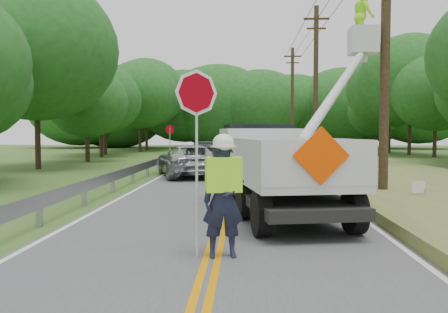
{
  "coord_description": "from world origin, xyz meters",
  "views": [
    {
      "loc": [
        0.55,
        -6.58,
        2.16
      ],
      "look_at": [
        0.0,
        6.0,
        1.5
      ],
      "focal_mm": 38.46,
      "sensor_mm": 36.0,
      "label": 1
    }
  ],
  "objects": [
    {
      "name": "ground",
      "position": [
        0.0,
        0.0,
        0.0
      ],
      "size": [
        140.0,
        140.0,
        0.0
      ],
      "primitive_type": "plane",
      "color": "#38581D",
      "rests_on": "ground"
    },
    {
      "name": "road",
      "position": [
        0.0,
        14.0,
        0.01
      ],
      "size": [
        7.2,
        96.0,
        0.03
      ],
      "color": "#4A4A4D",
      "rests_on": "ground"
    },
    {
      "name": "guardrail",
      "position": [
        -4.02,
        14.91,
        0.55
      ],
      "size": [
        0.18,
        48.0,
        0.77
      ],
      "color": "gray",
      "rests_on": "ground"
    },
    {
      "name": "utility_poles",
      "position": [
        5.0,
        17.02,
        5.27
      ],
      "size": [
        1.6,
        43.3,
        10.0
      ],
      "color": "black",
      "rests_on": "ground"
    },
    {
      "name": "tall_grass_verge",
      "position": [
        7.1,
        14.0,
        0.15
      ],
      "size": [
        7.0,
        96.0,
        0.3
      ],
      "primitive_type": "cube",
      "color": "#54602B",
      "rests_on": "ground"
    },
    {
      "name": "treeline_left",
      "position": [
        -11.06,
        29.51,
        5.77
      ],
      "size": [
        9.61,
        54.87,
        10.88
      ],
      "color": "#332319",
      "rests_on": "ground"
    },
    {
      "name": "treeline_horizon",
      "position": [
        -1.02,
        56.25,
        5.5
      ],
      "size": [
        56.58,
        14.41,
        11.29
      ],
      "color": "#1E4819",
      "rests_on": "ground"
    },
    {
      "name": "flagger",
      "position": [
        0.17,
        1.5,
        1.15
      ],
      "size": [
        1.18,
        0.58,
        3.18
      ],
      "color": "#191E33",
      "rests_on": "road"
    },
    {
      "name": "bucket_truck",
      "position": [
        1.5,
        6.86,
        1.53
      ],
      "size": [
        4.99,
        7.22,
        6.64
      ],
      "color": "black",
      "rests_on": "road"
    },
    {
      "name": "suv_silver",
      "position": [
        -2.15,
        16.18,
        0.77
      ],
      "size": [
        3.88,
        5.88,
        1.5
      ],
      "primitive_type": "imported",
      "rotation": [
        0.0,
        0.0,
        3.42
      ],
      "color": "#A2A3A9",
      "rests_on": "road"
    },
    {
      "name": "suv_darkgrey",
      "position": [
        -2.29,
        26.72,
        0.76
      ],
      "size": [
        3.07,
        5.4,
        1.47
      ],
      "primitive_type": "imported",
      "rotation": [
        0.0,
        0.0,
        3.35
      ],
      "color": "#33363A",
      "rests_on": "road"
    },
    {
      "name": "stop_sign_permanent",
      "position": [
        -3.99,
        22.26,
        1.69
      ],
      "size": [
        0.51,
        0.24,
        2.55
      ],
      "color": "gray",
      "rests_on": "ground"
    },
    {
      "name": "yard_sign",
      "position": [
        5.65,
        7.68,
        0.49
      ],
      "size": [
        0.45,
        0.21,
        0.69
      ],
      "color": "white",
      "rests_on": "ground"
    }
  ]
}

